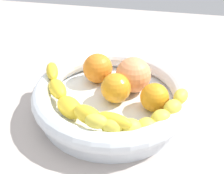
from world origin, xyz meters
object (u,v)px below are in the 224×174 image
(banana_draped_right, at_px, (144,120))
(peach_blush, at_px, (133,75))
(orange_mid_right, at_px, (98,68))
(orange_mid_left, at_px, (154,97))
(orange_front, at_px, (116,87))
(fruit_bowl, at_px, (112,97))
(banana_draped_left, at_px, (73,101))

(banana_draped_right, height_order, peach_blush, peach_blush)
(orange_mid_right, bearing_deg, orange_mid_left, 60.23)
(orange_front, relative_size, orange_mid_right, 0.93)
(banana_draped_right, height_order, orange_mid_right, orange_mid_right)
(orange_front, height_order, orange_mid_right, orange_mid_right)
(fruit_bowl, relative_size, orange_front, 5.28)
(orange_mid_right, bearing_deg, banana_draped_left, -7.47)
(orange_front, bearing_deg, orange_mid_right, -137.78)
(fruit_bowl, height_order, orange_mid_right, orange_mid_right)
(banana_draped_right, bearing_deg, fruit_bowl, -138.49)
(banana_draped_left, height_order, banana_draped_right, banana_draped_right)
(orange_mid_left, bearing_deg, banana_draped_right, -8.61)
(orange_mid_left, relative_size, orange_mid_right, 0.85)
(orange_mid_right, relative_size, peach_blush, 0.87)
(orange_mid_left, relative_size, peach_blush, 0.74)
(fruit_bowl, xyz_separation_m, orange_front, (-0.00, 0.01, 0.02))
(banana_draped_left, distance_m, peach_blush, 0.13)
(banana_draped_right, relative_size, peach_blush, 2.33)
(banana_draped_right, distance_m, orange_front, 0.11)
(fruit_bowl, xyz_separation_m, orange_mid_left, (0.01, 0.08, 0.02))
(orange_mid_left, xyz_separation_m, orange_mid_right, (-0.07, -0.12, 0.00))
(banana_draped_left, height_order, orange_mid_right, orange_mid_right)
(fruit_bowl, xyz_separation_m, peach_blush, (-0.04, 0.03, 0.03))
(orange_mid_left, xyz_separation_m, peach_blush, (-0.05, -0.05, 0.01))
(banana_draped_left, relative_size, orange_mid_left, 3.91)
(orange_mid_right, bearing_deg, orange_front, 42.22)
(banana_draped_left, height_order, orange_mid_left, same)
(banana_draped_left, xyz_separation_m, banana_draped_right, (0.03, 0.13, 0.00))
(banana_draped_right, bearing_deg, orange_front, -143.02)
(orange_front, relative_size, orange_mid_left, 1.09)
(fruit_bowl, bearing_deg, orange_mid_left, 82.25)
(peach_blush, bearing_deg, orange_mid_left, 41.27)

